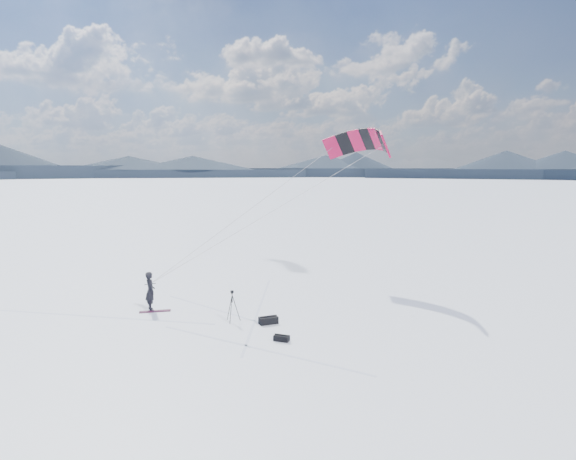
{
  "coord_description": "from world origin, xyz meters",
  "views": [
    {
      "loc": [
        1.65,
        -21.77,
        7.04
      ],
      "look_at": [
        5.27,
        4.56,
        3.56
      ],
      "focal_mm": 30.0,
      "sensor_mm": 36.0,
      "label": 1
    }
  ],
  "objects": [
    {
      "name": "gear_bag_b",
      "position": [
        3.96,
        -3.05,
        0.12
      ],
      "size": [
        0.69,
        0.56,
        0.29
      ],
      "rotation": [
        0.0,
        0.0,
        -0.48
      ],
      "color": "black",
      "rests_on": "ground"
    },
    {
      "name": "ground",
      "position": [
        0.0,
        0.0,
        0.0
      ],
      "size": [
        1800.0,
        1800.0,
        0.0
      ],
      "primitive_type": "plane",
      "color": "white"
    },
    {
      "name": "snow_tracks",
      "position": [
        -1.98,
        0.09,
        0.0
      ],
      "size": [
        13.93,
        9.84,
        0.01
      ],
      "color": "silver",
      "rests_on": "ground"
    },
    {
      "name": "power_kite",
      "position": [
        10.08,
        6.86,
        8.5
      ],
      "size": [
        13.4,
        7.53,
        8.08
      ],
      "color": "#C30F41",
      "rests_on": "ground"
    },
    {
      "name": "gear_bag_a",
      "position": [
        3.63,
        -0.81,
        0.17
      ],
      "size": [
        0.92,
        0.6,
        0.38
      ],
      "rotation": [
        0.0,
        0.0,
        0.26
      ],
      "color": "black",
      "rests_on": "ground"
    },
    {
      "name": "horizon_hills",
      "position": [
        -0.0,
        -0.0,
        4.28
      ],
      "size": [
        704.47,
        706.88,
        9.89
      ],
      "color": "black",
      "rests_on": "ground"
    },
    {
      "name": "snowboard",
      "position": [
        -1.71,
        1.77,
        0.02
      ],
      "size": [
        1.51,
        0.4,
        0.04
      ],
      "primitive_type": "cube",
      "rotation": [
        0.0,
        0.0,
        0.08
      ],
      "color": "maroon",
      "rests_on": "ground"
    },
    {
      "name": "tripod",
      "position": [
        2.03,
        -0.24,
        0.93
      ],
      "size": [
        0.63,
        0.67,
        1.45
      ],
      "rotation": [
        0.0,
        0.0,
        0.17
      ],
      "color": "black",
      "rests_on": "ground"
    },
    {
      "name": "snowkiter",
      "position": [
        -1.95,
        2.1,
        0.0
      ],
      "size": [
        0.69,
        0.82,
        1.93
      ],
      "primitive_type": "imported",
      "rotation": [
        0.0,
        0.0,
        1.94
      ],
      "color": "black",
      "rests_on": "ground"
    }
  ]
}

